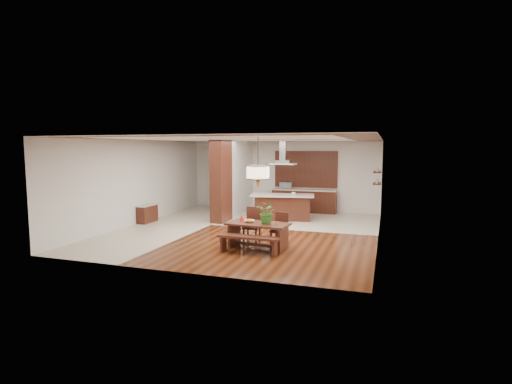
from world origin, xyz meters
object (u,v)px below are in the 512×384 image
(foliage_plant, at_px, (267,212))
(island_cup, at_px, (293,194))
(dining_chair_right, at_px, (279,229))
(dining_table, at_px, (258,230))
(range_hood, at_px, (283,152))
(hallway_console, at_px, (147,214))
(microwave, at_px, (286,185))
(pendant_lantern, at_px, (258,163))
(kitchen_island, at_px, (283,207))
(dining_bench, at_px, (249,245))
(fruit_bowl, at_px, (249,221))
(dining_chair_left, at_px, (252,225))

(foliage_plant, distance_m, island_cup, 4.13)
(dining_chair_right, bearing_deg, dining_table, -124.96)
(dining_chair_right, distance_m, range_hood, 4.37)
(hallway_console, height_order, microwave, microwave)
(range_hood, bearing_deg, pendant_lantern, -84.34)
(kitchen_island, relative_size, island_cup, 17.67)
(dining_bench, relative_size, island_cup, 11.55)
(range_hood, height_order, island_cup, range_hood)
(dining_bench, bearing_deg, range_hood, 94.27)
(foliage_plant, bearing_deg, kitchen_island, 99.07)
(dining_bench, bearing_deg, dining_chair_right, 63.51)
(dining_chair_right, bearing_deg, dining_bench, -106.23)
(dining_table, bearing_deg, hallway_console, 155.30)
(hallway_console, height_order, dining_bench, hallway_console)
(pendant_lantern, height_order, fruit_bowl, pendant_lantern)
(dining_bench, xyz_separation_m, pendant_lantern, (0.06, 0.58, 2.02))
(hallway_console, xyz_separation_m, range_hood, (4.41, 2.01, 2.15))
(fruit_bowl, height_order, microwave, microwave)
(dining_chair_left, relative_size, foliage_plant, 1.70)
(range_hood, xyz_separation_m, microwave, (-0.38, 1.98, -1.38))
(hallway_console, relative_size, kitchen_island, 0.36)
(dining_chair_right, relative_size, kitchen_island, 0.37)
(dining_bench, xyz_separation_m, range_hood, (-0.36, 4.81, 2.24))
(dining_bench, relative_size, microwave, 3.15)
(dining_bench, relative_size, dining_chair_left, 1.60)
(dining_bench, xyz_separation_m, island_cup, (0.06, 4.71, 0.77))
(dining_chair_left, xyz_separation_m, microwave, (-0.45, 5.68, 0.60))
(range_hood, relative_size, island_cup, 6.59)
(foliage_plant, bearing_deg, microwave, 99.66)
(kitchen_island, bearing_deg, island_cup, -23.88)
(island_cup, bearing_deg, range_hood, 166.01)
(kitchen_island, bearing_deg, microwave, 90.50)
(hallway_console, relative_size, dining_chair_right, 0.98)
(pendant_lantern, xyz_separation_m, island_cup, (0.00, 4.13, -1.25))
(dining_table, xyz_separation_m, fruit_bowl, (-0.24, 0.01, 0.21))
(dining_chair_left, bearing_deg, pendant_lantern, -56.94)
(dining_table, bearing_deg, foliage_plant, 0.34)
(dining_bench, relative_size, fruit_bowl, 6.20)
(dining_chair_left, bearing_deg, island_cup, 84.12)
(microwave, bearing_deg, range_hood, -87.01)
(dining_chair_left, distance_m, fruit_bowl, 0.57)
(dining_chair_left, bearing_deg, dining_bench, -75.68)
(island_cup, height_order, microwave, microwave)
(foliage_plant, height_order, island_cup, foliage_plant)
(pendant_lantern, bearing_deg, dining_chair_left, 123.36)
(dining_chair_right, relative_size, pendant_lantern, 0.68)
(dining_chair_left, relative_size, island_cup, 7.20)
(hallway_console, distance_m, kitchen_island, 4.85)
(dining_chair_right, bearing_deg, foliage_plant, -103.49)
(dining_table, bearing_deg, pendant_lantern, 0.00)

